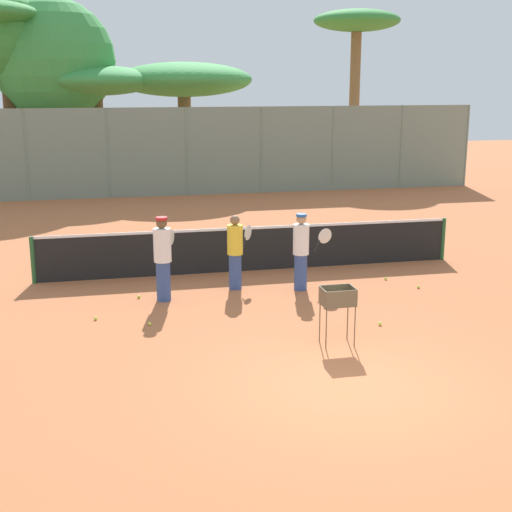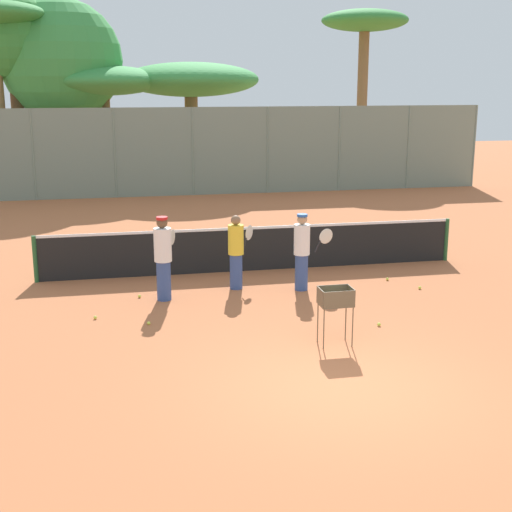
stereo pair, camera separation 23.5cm
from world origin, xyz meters
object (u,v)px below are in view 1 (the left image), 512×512
tennis_net (251,248)px  parked_car (5,174)px  player_red_cap (301,251)px  ball_cart (338,301)px  player_yellow_shirt (235,251)px  player_white_outfit (163,258)px

tennis_net → parked_car: parked_car is taller
player_red_cap → ball_cart: player_red_cap is taller
player_yellow_shirt → ball_cart: size_ratio=1.61×
parked_car → player_red_cap: bearing=-64.5°
player_yellow_shirt → ball_cart: 3.86m
player_red_cap → parked_car: player_red_cap is taller
tennis_net → player_yellow_shirt: player_yellow_shirt is taller
player_white_outfit → parked_car: player_white_outfit is taller
player_yellow_shirt → parked_car: player_yellow_shirt is taller
tennis_net → parked_car: size_ratio=2.40×
tennis_net → player_yellow_shirt: bearing=-114.7°
player_red_cap → ball_cart: (-0.31, -3.32, -0.09)m
player_yellow_shirt → parked_car: size_ratio=0.39×
tennis_net → player_yellow_shirt: size_ratio=6.18×
player_white_outfit → player_red_cap: (2.99, 0.12, -0.04)m
player_white_outfit → player_yellow_shirt: size_ratio=1.08×
player_white_outfit → player_yellow_shirt: bearing=-45.4°
tennis_net → ball_cart: bearing=-85.3°
tennis_net → player_white_outfit: bearing=-139.7°
tennis_net → player_white_outfit: player_white_outfit is taller
player_white_outfit → ball_cart: bearing=-113.1°
player_yellow_shirt → player_white_outfit: bearing=152.1°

